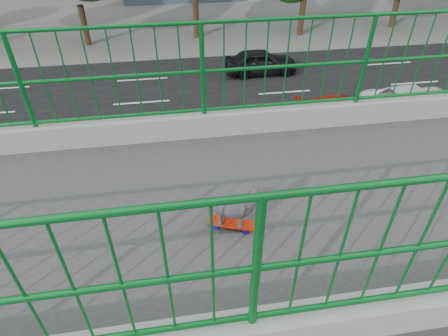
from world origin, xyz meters
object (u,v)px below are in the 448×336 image
at_px(car_6, 307,152).
at_px(car_7, 343,111).
at_px(car_2, 415,103).
at_px(skateboard, 231,224).
at_px(poodle, 235,205).
at_px(car_4, 261,62).

bearing_deg(car_6, car_7, 137.71).
height_order(car_2, car_7, car_2).
height_order(skateboard, poodle, poodle).
xyz_separation_m(skateboard, poodle, (0.01, 0.03, 0.24)).
bearing_deg(poodle, car_7, 170.04).
bearing_deg(car_7, car_2, -90.00).
relative_size(car_2, car_4, 1.24).
xyz_separation_m(skateboard, car_4, (-19.07, 5.18, -6.29)).
relative_size(skateboard, car_4, 0.10).
bearing_deg(car_4, car_6, 178.08).
relative_size(poodle, car_6, 0.09).
distance_m(poodle, car_4, 20.82).
bearing_deg(car_6, poodle, -27.01).
distance_m(car_4, car_6, 9.61).
bearing_deg(skateboard, poodle, 90.00).
xyz_separation_m(car_6, car_7, (-3.20, 2.91, -0.09)).
distance_m(car_2, car_6, 7.44).
height_order(skateboard, car_6, skateboard).
height_order(poodle, car_2, poodle).
height_order(skateboard, car_4, skateboard).
bearing_deg(car_2, car_6, 115.48).
height_order(skateboard, car_7, skateboard).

